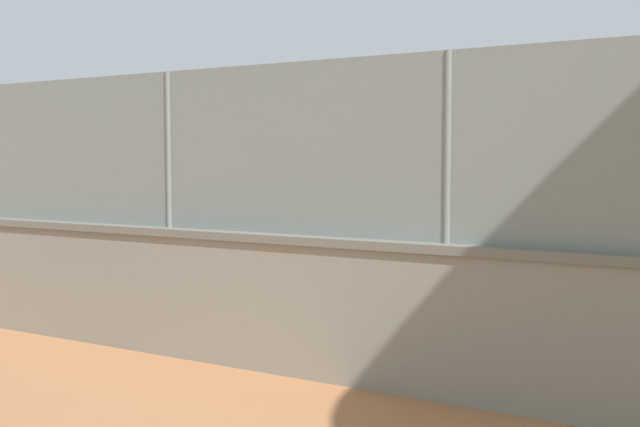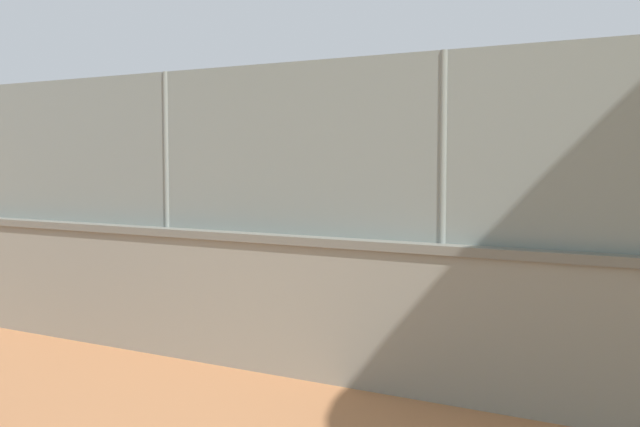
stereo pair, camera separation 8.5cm
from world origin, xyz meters
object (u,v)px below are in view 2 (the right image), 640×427
object	(u,v)px
sports_ball	(307,235)
spare_ball_by_wall	(350,331)
player_crossing_court	(345,228)
player_baseline_waiting	(350,213)

from	to	relation	value
sports_ball	spare_ball_by_wall	world-z (taller)	sports_ball
spare_ball_by_wall	player_crossing_court	bearing A→B (deg)	-61.91
player_baseline_waiting	spare_ball_by_wall	xyz separation A→B (m)	(-2.85, 5.64, -0.98)
sports_ball	player_crossing_court	bearing A→B (deg)	-82.09
player_baseline_waiting	sports_ball	size ratio (longest dim) A/B	8.13
player_crossing_court	sports_ball	size ratio (longest dim) A/B	7.58
player_baseline_waiting	spare_ball_by_wall	bearing A→B (deg)	116.84
player_crossing_court	spare_ball_by_wall	world-z (taller)	player_crossing_court
sports_ball	spare_ball_by_wall	xyz separation A→B (m)	(-1.52, 1.61, -0.95)
player_baseline_waiting	spare_ball_by_wall	distance (m)	6.39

